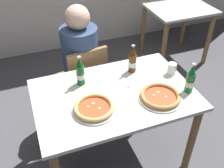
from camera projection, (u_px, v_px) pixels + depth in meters
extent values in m
plane|color=#4C4C51|center=(114.00, 155.00, 2.42)|extent=(8.00, 8.00, 0.00)
cube|color=silver|center=(114.00, 95.00, 1.97)|extent=(1.20, 0.80, 0.03)
cylinder|color=olive|center=(192.00, 140.00, 2.10)|extent=(0.06, 0.06, 0.72)
cylinder|color=olive|center=(43.00, 118.00, 2.30)|extent=(0.06, 0.06, 0.72)
cylinder|color=olive|center=(152.00, 91.00, 2.60)|extent=(0.06, 0.06, 0.72)
cube|color=olive|center=(82.00, 79.00, 2.64)|extent=(0.45, 0.45, 0.04)
cube|color=olive|center=(88.00, 70.00, 2.38)|extent=(0.38, 0.09, 0.40)
cylinder|color=olive|center=(91.00, 83.00, 2.96)|extent=(0.04, 0.04, 0.41)
cylinder|color=olive|center=(63.00, 92.00, 2.83)|extent=(0.04, 0.04, 0.41)
cylinder|color=olive|center=(105.00, 100.00, 2.72)|extent=(0.04, 0.04, 0.41)
cylinder|color=olive|center=(75.00, 111.00, 2.59)|extent=(0.04, 0.04, 0.41)
cube|color=#2D3342|center=(84.00, 96.00, 2.75)|extent=(0.32, 0.28, 0.45)
cylinder|color=#33476B|center=(80.00, 55.00, 2.44)|extent=(0.34, 0.34, 0.55)
sphere|color=beige|center=(77.00, 17.00, 2.21)|extent=(0.22, 0.22, 0.22)
cube|color=silver|center=(179.00, 8.00, 3.35)|extent=(0.80, 0.70, 0.03)
cylinder|color=olive|center=(164.00, 48.00, 3.27)|extent=(0.06, 0.06, 0.72)
cylinder|color=olive|center=(209.00, 39.00, 3.46)|extent=(0.06, 0.06, 0.72)
cylinder|color=olive|center=(143.00, 29.00, 3.70)|extent=(0.06, 0.06, 0.72)
cylinder|color=olive|center=(184.00, 22.00, 3.89)|extent=(0.06, 0.06, 0.72)
cylinder|color=white|center=(94.00, 109.00, 1.81)|extent=(0.31, 0.31, 0.01)
cylinder|color=#CC4723|center=(94.00, 108.00, 1.80)|extent=(0.22, 0.22, 0.01)
torus|color=tan|center=(94.00, 107.00, 1.80)|extent=(0.29, 0.29, 0.03)
sphere|color=silver|center=(88.00, 107.00, 1.81)|extent=(0.02, 0.02, 0.02)
sphere|color=silver|center=(99.00, 109.00, 1.80)|extent=(0.02, 0.02, 0.02)
sphere|color=silver|center=(93.00, 104.00, 1.84)|extent=(0.02, 0.02, 0.02)
cylinder|color=white|center=(160.00, 98.00, 1.91)|extent=(0.32, 0.32, 0.01)
cylinder|color=#CC4723|center=(160.00, 97.00, 1.90)|extent=(0.23, 0.23, 0.01)
torus|color=#B78447|center=(160.00, 96.00, 1.89)|extent=(0.30, 0.30, 0.03)
sphere|color=silver|center=(154.00, 96.00, 1.91)|extent=(0.02, 0.02, 0.02)
sphere|color=silver|center=(166.00, 97.00, 1.89)|extent=(0.02, 0.02, 0.02)
sphere|color=silver|center=(158.00, 93.00, 1.93)|extent=(0.02, 0.02, 0.02)
cylinder|color=#196B2D|center=(190.00, 83.00, 1.93)|extent=(0.06, 0.06, 0.16)
cone|color=#196B2D|center=(193.00, 69.00, 1.86)|extent=(0.05, 0.05, 0.07)
cylinder|color=#B7B7BC|center=(194.00, 64.00, 1.83)|extent=(0.03, 0.03, 0.01)
cylinder|color=white|center=(190.00, 83.00, 1.94)|extent=(0.07, 0.07, 0.04)
cylinder|color=#512D0F|center=(132.00, 63.00, 2.14)|extent=(0.06, 0.06, 0.16)
cone|color=#512D0F|center=(133.00, 51.00, 2.07)|extent=(0.05, 0.05, 0.07)
cylinder|color=#B7B7BC|center=(133.00, 46.00, 2.04)|extent=(0.03, 0.03, 0.01)
cylinder|color=white|center=(132.00, 64.00, 2.15)|extent=(0.07, 0.07, 0.04)
cylinder|color=#14591E|center=(81.00, 75.00, 2.01)|extent=(0.06, 0.06, 0.16)
cone|color=#14591E|center=(79.00, 62.00, 1.94)|extent=(0.05, 0.05, 0.07)
cylinder|color=#B7B7BC|center=(79.00, 57.00, 1.91)|extent=(0.03, 0.03, 0.01)
cylinder|color=white|center=(81.00, 76.00, 2.01)|extent=(0.07, 0.07, 0.04)
cube|color=white|center=(118.00, 83.00, 2.05)|extent=(0.23, 0.23, 0.00)
cube|color=silver|center=(120.00, 82.00, 2.06)|extent=(0.10, 0.18, 0.00)
cube|color=silver|center=(116.00, 83.00, 2.04)|extent=(0.05, 0.17, 0.00)
cylinder|color=white|center=(172.00, 69.00, 2.14)|extent=(0.07, 0.07, 0.09)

